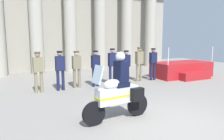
{
  "coord_description": "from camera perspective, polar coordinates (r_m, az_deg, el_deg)",
  "views": [
    {
      "loc": [
        -3.99,
        -4.35,
        2.29
      ],
      "look_at": [
        -0.29,
        2.96,
        1.07
      ],
      "focal_mm": 35.4,
      "sensor_mm": 36.0,
      "label": 1
    }
  ],
  "objects": [
    {
      "name": "officer_in_row_7",
      "position": [
        11.95,
        10.55,
        2.2
      ],
      "size": [
        0.39,
        0.24,
        1.7
      ],
      "rotation": [
        0.0,
        0.0,
        3.19
      ],
      "color": "#191E42",
      "rests_on": "ground_plane"
    },
    {
      "name": "reviewing_stand",
      "position": [
        13.42,
        17.72,
        0.05
      ],
      "size": [
        3.45,
        2.1,
        1.76
      ],
      "color": "#B21E23",
      "rests_on": "ground_plane"
    },
    {
      "name": "ground_plane",
      "position": [
        6.33,
        15.01,
        -13.01
      ],
      "size": [
        28.0,
        28.0,
        0.0
      ],
      "primitive_type": "plane",
      "color": "gray"
    },
    {
      "name": "officer_in_row_4",
      "position": [
        10.6,
        0.08,
        1.71
      ],
      "size": [
        0.39,
        0.24,
        1.76
      ],
      "rotation": [
        0.0,
        0.0,
        3.19
      ],
      "color": "#191E42",
      "rests_on": "ground_plane"
    },
    {
      "name": "officer_in_row_5",
      "position": [
        10.98,
        3.67,
        1.56
      ],
      "size": [
        0.39,
        0.24,
        1.64
      ],
      "rotation": [
        0.0,
        0.0,
        3.19
      ],
      "color": "#141938",
      "rests_on": "ground_plane"
    },
    {
      "name": "officer_in_row_2",
      "position": [
        10.08,
        -9.12,
        0.97
      ],
      "size": [
        0.39,
        0.24,
        1.67
      ],
      "rotation": [
        0.0,
        0.0,
        3.19
      ],
      "color": "#7A7056",
      "rests_on": "ground_plane"
    },
    {
      "name": "officer_in_row_6",
      "position": [
        11.53,
        7.06,
        2.24
      ],
      "size": [
        0.39,
        0.24,
        1.77
      ],
      "rotation": [
        0.0,
        0.0,
        3.19
      ],
      "color": "#847A5B",
      "rests_on": "ground_plane"
    },
    {
      "name": "officer_in_row_0",
      "position": [
        9.52,
        -18.54,
        0.28
      ],
      "size": [
        0.39,
        0.24,
        1.7
      ],
      "rotation": [
        0.0,
        0.0,
        3.19
      ],
      "color": "#847A5B",
      "rests_on": "ground_plane"
    },
    {
      "name": "officer_in_row_1",
      "position": [
        9.71,
        -13.26,
        0.68
      ],
      "size": [
        0.39,
        0.24,
        1.71
      ],
      "rotation": [
        0.0,
        0.0,
        3.19
      ],
      "color": "#191E42",
      "rests_on": "ground_plane"
    },
    {
      "name": "motorcycle_with_rider",
      "position": [
        6.1,
        1.88,
        -5.67
      ],
      "size": [
        2.09,
        0.73,
        1.9
      ],
      "rotation": [
        0.0,
        0.0,
        3.24
      ],
      "color": "black",
      "rests_on": "ground_plane"
    },
    {
      "name": "officer_in_row_3",
      "position": [
        10.24,
        -4.25,
        1.18
      ],
      "size": [
        0.39,
        0.24,
        1.68
      ],
      "rotation": [
        0.0,
        0.0,
        3.19
      ],
      "color": "#141938",
      "rests_on": "ground_plane"
    },
    {
      "name": "colonnade_backdrop",
      "position": [
        15.63,
        -11.37,
        15.26
      ],
      "size": [
        16.81,
        1.66,
        8.26
      ],
      "color": "#A49F91",
      "rests_on": "ground_plane"
    }
  ]
}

